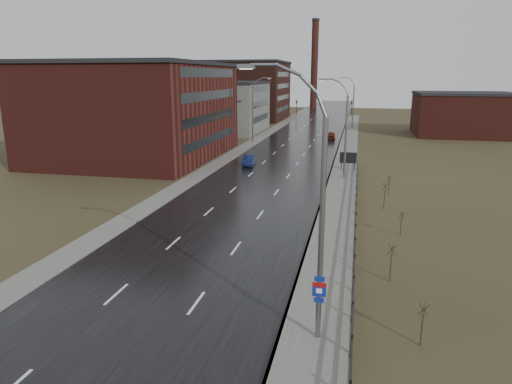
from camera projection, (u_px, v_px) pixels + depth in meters
The scene contains 25 objects.
ground at pixel (118, 340), 20.57m from camera, with size 320.00×320.00×0.00m, color #2D2819.
road at pixel (296, 146), 77.31m from camera, with size 14.00×300.00×0.06m, color black.
sidewalk_right at pixel (342, 180), 51.84m from camera, with size 3.20×180.00×0.18m, color #595651.
curb_right at pixel (328, 179), 52.16m from camera, with size 0.16×180.00×0.18m, color slate.
sidewalk_left at pixel (249, 144), 79.03m from camera, with size 2.40×260.00×0.12m, color #595651.
warehouse_near at pixel (139, 110), 65.89m from camera, with size 22.44×28.56×13.50m.
warehouse_mid at pixel (224, 107), 96.84m from camera, with size 16.32×20.40×10.50m.
warehouse_far at pixel (237, 90), 125.65m from camera, with size 26.52×24.48×15.50m.
building_right at pixel (463, 114), 90.69m from camera, with size 18.36×16.32×8.50m.
smokestack at pixel (314, 64), 159.88m from camera, with size 2.70×2.70×30.70m.
streetlight_main at pixel (314, 211), 19.18m from camera, with size 3.91×0.29×12.11m.
streetlight_right_mid at pixel (344, 128), 51.39m from camera, with size 3.36×0.28×11.35m.
streetlight_left at pixel (254, 110), 79.39m from camera, with size 3.36×0.28×11.35m.
streetlight_right_far at pixel (352, 102), 102.46m from camera, with size 3.36×0.28×11.35m.
guardrail at pixel (356, 220), 35.55m from camera, with size 0.10×53.05×1.10m.
shrub_b at pixel (422, 323), 19.93m from camera, with size 0.49×0.52×2.05m.
shrub_c at pixel (391, 261), 26.24m from camera, with size 0.55×0.58×2.30m.
shrub_d at pixel (401, 223), 33.76m from camera, with size 0.46×0.48×1.90m.
shrub_e at pixel (385, 195), 40.61m from camera, with size 0.57×0.60×2.42m.
shrub_f at pixel (389, 184), 46.24m from camera, with size 0.43×0.46×1.80m.
billboard at pixel (348, 158), 56.60m from camera, with size 2.08×0.17×2.41m.
traffic_light_left at pixel (297, 100), 134.62m from camera, with size 0.58×2.73×5.30m.
traffic_light_right at pixel (352, 101), 131.25m from camera, with size 0.58×2.73×5.30m.
car_near at pixel (249, 161), 60.28m from camera, with size 1.41×4.04×1.33m, color #0D1743.
car_far at pixel (330, 136), 85.34m from camera, with size 1.80×4.47×1.52m, color #55190E.
Camera 1 is at (10.07, -16.48, 11.59)m, focal length 32.00 mm.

